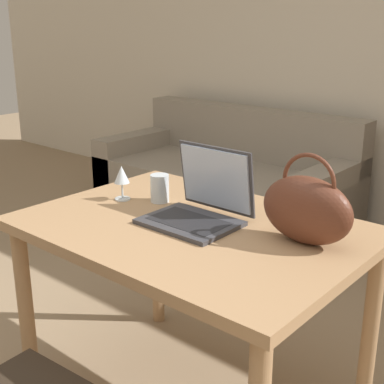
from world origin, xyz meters
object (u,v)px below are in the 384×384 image
(couch, at_px, (226,182))
(wine_glass, at_px, (122,177))
(drinking_glass, at_px, (160,188))
(handbag, at_px, (307,209))
(laptop, at_px, (202,201))

(couch, relative_size, wine_glass, 13.90)
(wine_glass, bearing_deg, drinking_glass, 31.11)
(drinking_glass, relative_size, handbag, 0.35)
(laptop, relative_size, drinking_glass, 2.94)
(laptop, bearing_deg, couch, 124.56)
(drinking_glass, distance_m, handbag, 0.66)
(drinking_glass, xyz_separation_m, wine_glass, (-0.13, -0.08, 0.04))
(laptop, relative_size, handbag, 1.04)
(handbag, bearing_deg, couch, 133.17)
(drinking_glass, xyz_separation_m, handbag, (0.65, 0.01, 0.06))
(wine_glass, relative_size, handbag, 0.45)
(drinking_glass, distance_m, wine_glass, 0.16)
(couch, relative_size, handbag, 6.22)
(wine_glass, bearing_deg, handbag, 6.24)
(couch, distance_m, wine_glass, 2.08)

